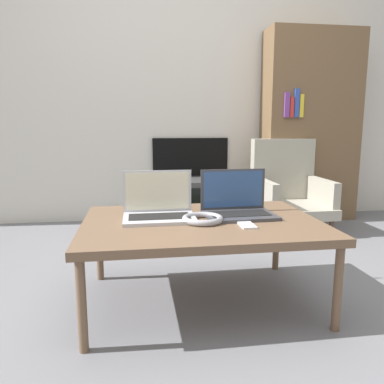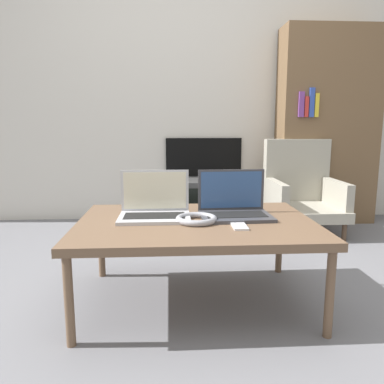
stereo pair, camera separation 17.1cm
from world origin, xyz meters
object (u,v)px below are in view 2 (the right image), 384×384
laptop_right (234,207)px  armchair (301,190)px  laptop_left (155,208)px  tv (206,202)px  phone (239,225)px  headphones (196,219)px

laptop_right → armchair: 1.38m
laptop_right → armchair: bearing=54.7°
laptop_left → laptop_right: 0.39m
tv → armchair: size_ratio=0.73×
laptop_left → phone: size_ratio=2.29×
laptop_left → headphones: bearing=-29.8°
tv → armchair: bearing=-16.6°
laptop_left → tv: size_ratio=0.63×
laptop_left → phone: bearing=-27.7°
phone → tv: phone is taller
phone → headphones: bearing=154.7°
phone → armchair: 1.55m
laptop_left → laptop_right: bearing=-0.1°
headphones → armchair: bearing=53.2°
armchair → laptop_right: bearing=-123.0°
laptop_right → headphones: 0.22m
headphones → phone: headphones is taller
laptop_left → armchair: armchair is taller
laptop_right → tv: 1.40m
laptop_right → armchair: armchair is taller
phone → tv: bearing=89.6°
headphones → phone: size_ratio=1.30×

